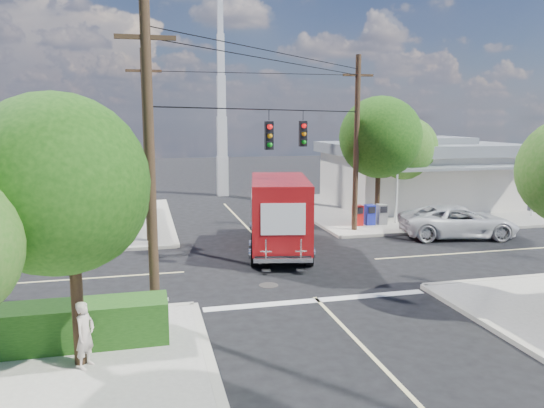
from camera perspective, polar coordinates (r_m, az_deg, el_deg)
name	(u,v)px	position (r m, az deg, el deg)	size (l,w,h in m)	color
ground	(284,265)	(21.59, 1.27, -6.60)	(120.00, 120.00, 0.00)	black
sidewalk_ne	(402,209)	(35.44, 13.81, -0.49)	(14.12, 14.12, 0.14)	#9A958B
sidewalk_nw	(43,224)	(31.96, -23.38, -2.03)	(14.12, 14.12, 0.14)	#9A958B
road_markings	(294,276)	(20.23, 2.36, -7.69)	(32.00, 32.00, 0.01)	beige
building_ne	(418,172)	(36.86, 15.41, 3.35)	(11.80, 10.20, 4.50)	beige
building_nw	(25,183)	(33.39, -25.07, 2.05)	(10.80, 10.20, 4.30)	beige
radio_tower	(222,121)	(40.49, -5.43, 8.85)	(0.80, 0.80, 17.00)	silver
tree_sw_front	(70,189)	(12.72, -20.86, 1.56)	(3.88, 3.78, 6.03)	#422D1C
tree_ne_front	(380,139)	(29.65, 11.51, 6.88)	(4.21, 4.14, 6.66)	#422D1C
tree_ne_back	(404,147)	(32.80, 13.97, 5.99)	(3.77, 3.66, 5.82)	#422D1C
palm_nw_front	(98,135)	(27.66, -18.24, 7.02)	(3.01, 3.08, 5.59)	#422D1C
palm_nw_back	(59,142)	(29.38, -21.89, 6.19)	(3.01, 3.08, 5.19)	#422D1C
utility_poles	(237,148)	(22.03, -3.78, 6.04)	(12.00, 10.68, 9.00)	#473321
picket_fence	(56,316)	(15.56, -22.21, -11.05)	(5.94, 0.06, 1.00)	silver
hedge_sw	(43,327)	(14.85, -23.44, -12.08)	(6.20, 1.20, 1.10)	#183F11
vending_boxes	(370,215)	(29.29, 10.46, -1.15)	(1.90, 0.50, 1.10)	red
delivery_truck	(279,213)	(23.64, 0.75, -1.01)	(3.80, 7.97, 3.32)	black
parked_car	(458,221)	(28.00, 19.42, -1.78)	(2.64, 5.73, 1.59)	silver
pedestrian	(85,335)	(13.37, -19.47, -13.11)	(0.58, 0.38, 1.59)	beige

